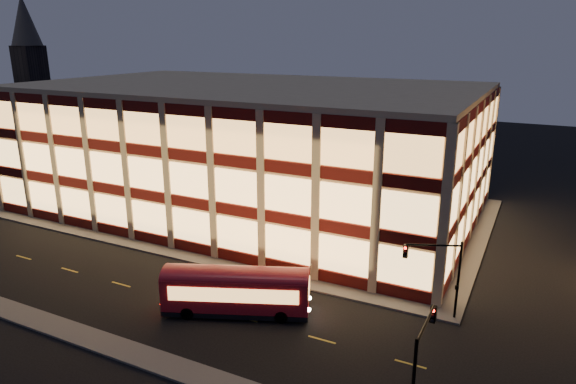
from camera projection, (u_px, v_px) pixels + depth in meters
The scene contains 10 objects.
ground at pixel (186, 262), 46.58m from camera, with size 200.00×200.00×0.00m, color black.
sidewalk_office_south at pixel (167, 251), 48.71m from camera, with size 54.00×2.00×0.15m, color #514F4C.
sidewalk_office_east at pixel (477, 241), 51.18m from camera, with size 2.00×30.00×0.15m, color #514F4C.
sidewalk_near at pixel (69, 331), 35.44m from camera, with size 100.00×2.00×0.15m, color #514F4C.
office_building at pixel (252, 147), 60.21m from camera, with size 50.45×30.45×14.50m.
church_tower at pixel (34, 90), 108.36m from camera, with size 5.00×5.00×18.00m, color #2D2621.
church_spire at pixel (24, 20), 104.33m from camera, with size 6.00×6.00×10.00m, color #4C473F.
traffic_signal_far at pixel (439, 266), 36.02m from camera, with size 3.79×1.87×6.00m.
traffic_signal_near at pixel (421, 356), 25.83m from camera, with size 0.32×4.45×6.00m.
trolley_bus at pixel (236, 288), 37.40m from camera, with size 10.81×6.51×3.59m.
Camera 1 is at (27.56, -34.01, 19.51)m, focal length 32.00 mm.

